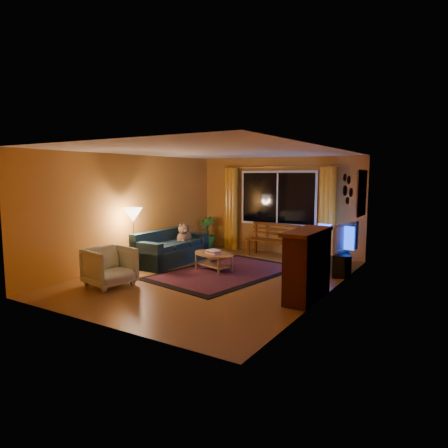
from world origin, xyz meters
The scene contains 22 objects.
floor centered at (0.00, 0.00, -0.01)m, with size 4.50×6.00×0.02m, color brown.
ceiling centered at (0.00, 0.00, 2.51)m, with size 4.50×6.00×0.02m, color white.
wall_back centered at (0.00, 3.01, 1.25)m, with size 4.50×0.02×2.50m, color #C47E2E.
wall_left centered at (-2.26, 0.00, 1.25)m, with size 0.02×6.00×2.50m, color #C47E2E.
wall_right centered at (2.26, 0.00, 1.25)m, with size 0.02×6.00×2.50m, color #C47E2E.
window centered at (0.00, 2.94, 1.45)m, with size 2.00×0.02×1.30m, color black.
curtain_rod centered at (0.00, 2.90, 2.25)m, with size 0.03×0.03×3.20m, color #BF8C3F.
curtain_left centered at (-1.35, 2.88, 1.12)m, with size 0.36×0.36×2.24m, color orange.
curtain_right centered at (1.35, 2.88, 1.12)m, with size 0.36×0.36×2.24m, color orange.
bench centered at (0.13, 2.41, 0.21)m, with size 1.39×0.41×0.42m, color #532305.
potted_plant centered at (-1.93, 2.51, 0.45)m, with size 0.51×0.51×0.90m, color #235B1E.
sofa centered at (-1.59, 0.54, 0.38)m, with size 0.81×1.89×0.77m, color #15272F.
dog centered at (-1.54, 0.97, 0.61)m, with size 0.31×0.42×0.46m, color brown, non-canonical shape.
armchair centered at (-1.34, -1.56, 0.40)m, with size 0.77×0.72×0.79m, color beige.
floor_lamp centered at (-1.90, -0.35, 0.66)m, with size 0.22×0.22×1.33m, color #BF8C3F.
rug centered at (-0.03, 0.41, 0.01)m, with size 2.00×3.15×0.02m, color maroon.
coffee_table centered at (-0.34, 0.43, 0.19)m, with size 1.06×1.06×0.38m, color #A1723F.
tv_console centered at (2.00, 1.69, 0.23)m, with size 0.36×1.09×0.46m, color black.
television centered at (2.00, 1.69, 0.76)m, with size 1.06×0.14×0.61m, color black.
fireplace centered at (2.05, -0.40, 0.55)m, with size 0.40×1.20×1.10m, color maroon.
mirror_cluster centered at (2.21, 1.30, 1.80)m, with size 0.06×0.60×0.56m, color black, non-canonical shape.
painting centered at (2.22, 2.45, 1.65)m, with size 0.04×0.76×0.96m, color #C66819.
Camera 1 is at (4.25, -6.60, 2.05)m, focal length 32.00 mm.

